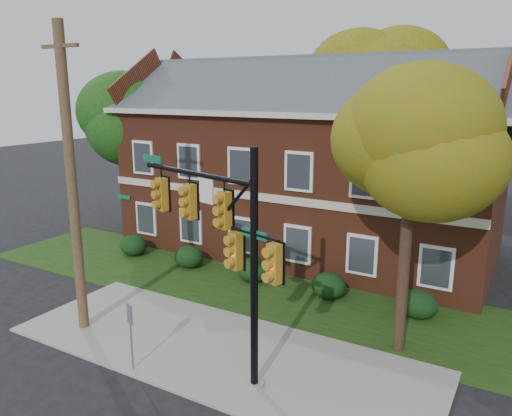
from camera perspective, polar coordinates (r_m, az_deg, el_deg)
The scene contains 15 objects.
ground at distance 15.98m, azimuth -6.60°, elevation -17.45°, with size 120.00×120.00×0.00m, color black.
sidewalk at distance 16.66m, azimuth -4.48°, elevation -15.86°, with size 14.00×5.00×0.08m, color gray.
grass_strip at distance 20.54m, azimuth 3.57°, elevation -9.99°, with size 30.00×6.00×0.04m, color #193811.
apartment_building at distance 25.28m, azimuth 5.75°, elevation 6.13°, with size 18.80×8.80×9.74m.
hedge_far_left at distance 25.87m, azimuth -13.84°, elevation -4.16°, with size 1.40×1.26×1.05m, color black.
hedge_left at distance 23.66m, azimuth -7.68°, elevation -5.55°, with size 1.40×1.26×1.05m, color black.
hedge_center at distance 21.80m, azimuth -0.32°, elevation -7.11°, with size 1.40×1.26×1.05m, color black.
hedge_right at distance 20.37m, azimuth 8.30°, elevation -8.77°, with size 1.40×1.26×1.05m, color black.
hedge_far_right at distance 19.48m, azimuth 18.05°, elevation -10.40°, with size 1.40×1.26×1.05m, color black.
tree_near_right at distance 15.16m, azimuth 18.23°, elevation 7.05°, with size 4.50×4.25×8.58m.
tree_left_rear at distance 29.62m, azimuth -12.80°, elevation 10.23°, with size 5.40×5.10×8.88m.
tree_far_rear at distance 31.99m, azimuth 14.22°, elevation 14.25°, with size 6.84×6.46×11.52m.
traffic_signal at distance 13.95m, azimuth -3.72°, elevation -3.15°, with size 5.90×1.75×6.78m.
utility_pole at distance 17.42m, azimuth -20.31°, elevation 2.78°, with size 1.60×0.34×10.27m.
sign_post at distance 15.36m, azimuth -14.16°, elevation -12.95°, with size 0.30×0.15×2.15m.
Camera 1 is at (8.35, -10.89, 8.19)m, focal length 35.00 mm.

